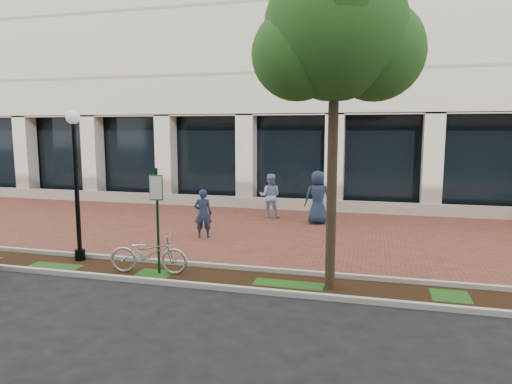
% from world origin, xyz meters
% --- Properties ---
extents(ground, '(120.00, 120.00, 0.00)m').
position_xyz_m(ground, '(0.00, 0.00, 0.00)').
color(ground, black).
rests_on(ground, ground).
extents(brick_plaza, '(40.00, 9.00, 0.01)m').
position_xyz_m(brick_plaza, '(0.00, 0.00, 0.01)').
color(brick_plaza, brown).
rests_on(brick_plaza, ground).
extents(planting_strip, '(40.00, 1.50, 0.01)m').
position_xyz_m(planting_strip, '(0.00, -5.25, 0.01)').
color(planting_strip, black).
rests_on(planting_strip, ground).
extents(curb_plaza_side, '(40.00, 0.12, 0.12)m').
position_xyz_m(curb_plaza_side, '(0.00, -4.50, 0.06)').
color(curb_plaza_side, beige).
rests_on(curb_plaza_side, ground).
extents(curb_street_side, '(40.00, 0.12, 0.12)m').
position_xyz_m(curb_street_side, '(0.00, -6.00, 0.06)').
color(curb_street_side, beige).
rests_on(curb_street_side, ground).
extents(near_office_building, '(40.00, 12.12, 16.00)m').
position_xyz_m(near_office_building, '(0.00, 10.47, 10.05)').
color(near_office_building, '#BEB3A2').
rests_on(near_office_building, ground).
extents(parking_sign, '(0.34, 0.07, 2.61)m').
position_xyz_m(parking_sign, '(-1.35, -5.28, 1.65)').
color(parking_sign, '#123318').
rests_on(parking_sign, ground).
extents(lamppost, '(0.36, 0.36, 4.02)m').
position_xyz_m(lamppost, '(-3.96, -4.76, 2.28)').
color(lamppost, black).
rests_on(lamppost, ground).
extents(street_tree, '(3.57, 2.98, 7.08)m').
position_xyz_m(street_tree, '(2.87, -5.25, 5.39)').
color(street_tree, '#483929').
rests_on(street_tree, ground).
extents(locked_bicycle, '(2.02, 0.94, 1.02)m').
position_xyz_m(locked_bicycle, '(-1.59, -5.33, 0.51)').
color(locked_bicycle, '#BABBBF').
rests_on(locked_bicycle, ground).
extents(pedestrian_left, '(0.67, 0.53, 1.60)m').
position_xyz_m(pedestrian_left, '(-1.68, -1.43, 0.80)').
color(pedestrian_left, navy).
rests_on(pedestrian_left, ground).
extents(pedestrian_mid, '(0.93, 0.76, 1.78)m').
position_xyz_m(pedestrian_mid, '(-0.33, 2.49, 0.89)').
color(pedestrian_mid, '#98B0E3').
rests_on(pedestrian_mid, ground).
extents(pedestrian_right, '(1.16, 0.98, 2.01)m').
position_xyz_m(pedestrian_right, '(1.67, 1.76, 1.01)').
color(pedestrian_right, '#1F2E4D').
rests_on(pedestrian_right, ground).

